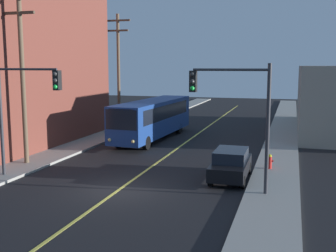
{
  "coord_description": "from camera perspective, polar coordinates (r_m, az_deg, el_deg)",
  "views": [
    {
      "loc": [
        8.0,
        -18.28,
        6.05
      ],
      "look_at": [
        0.0,
        8.37,
        2.0
      ],
      "focal_mm": 44.68,
      "sensor_mm": 36.0,
      "label": 1
    }
  ],
  "objects": [
    {
      "name": "traffic_signal_left_corner",
      "position": [
        23.04,
        -18.98,
        3.49
      ],
      "size": [
        3.75,
        0.48,
        6.0
      ],
      "color": "#2D2D33",
      "rests_on": "sidewalk_left"
    },
    {
      "name": "building_left_brick",
      "position": [
        34.76,
        -21.76,
        8.84
      ],
      "size": [
        10.0,
        16.88,
        13.49
      ],
      "color": "brown",
      "rests_on": "ground"
    },
    {
      "name": "lane_stripe_center",
      "position": [
        34.76,
        3.14,
        -1.75
      ],
      "size": [
        0.16,
        60.0,
        0.01
      ],
      "primitive_type": "cube",
      "color": "#D8CC4C",
      "rests_on": "ground"
    },
    {
      "name": "utility_pole_near",
      "position": [
        26.45,
        -19.28,
        7.44
      ],
      "size": [
        2.4,
        0.28,
        10.43
      ],
      "color": "brown",
      "rests_on": "sidewalk_left"
    },
    {
      "name": "city_bus",
      "position": [
        34.29,
        -2.05,
        1.19
      ],
      "size": [
        3.13,
        12.25,
        3.2
      ],
      "color": "navy",
      "rests_on": "ground"
    },
    {
      "name": "sidewalk_right",
      "position": [
        28.92,
        14.89,
        -3.93
      ],
      "size": [
        2.5,
        90.0,
        0.15
      ],
      "primitive_type": "cube",
      "color": "gray",
      "rests_on": "ground"
    },
    {
      "name": "parked_car_black",
      "position": [
        22.59,
        8.56,
        -5.14
      ],
      "size": [
        1.84,
        4.41,
        1.62
      ],
      "color": "black",
      "rests_on": "ground"
    },
    {
      "name": "utility_pole_mid",
      "position": [
        39.37,
        -6.77,
        8.06
      ],
      "size": [
        2.4,
        0.28,
        10.56
      ],
      "color": "brown",
      "rests_on": "sidewalk_left"
    },
    {
      "name": "ground_plane",
      "position": [
        20.85,
        -6.7,
        -8.64
      ],
      "size": [
        120.0,
        120.0,
        0.0
      ],
      "primitive_type": "plane",
      "color": "black"
    },
    {
      "name": "traffic_signal_right_corner",
      "position": [
        19.53,
        9.04,
        3.05
      ],
      "size": [
        3.75,
        0.48,
        6.0
      ],
      "color": "#2D2D33",
      "rests_on": "sidewalk_right"
    },
    {
      "name": "fire_hydrant",
      "position": [
        24.82,
        13.68,
        -4.68
      ],
      "size": [
        0.44,
        0.26,
        0.84
      ],
      "color": "red",
      "rests_on": "sidewalk_right"
    },
    {
      "name": "sidewalk_left",
      "position": [
        32.68,
        -11.44,
        -2.42
      ],
      "size": [
        2.5,
        90.0,
        0.15
      ],
      "primitive_type": "cube",
      "color": "gray",
      "rests_on": "ground"
    }
  ]
}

